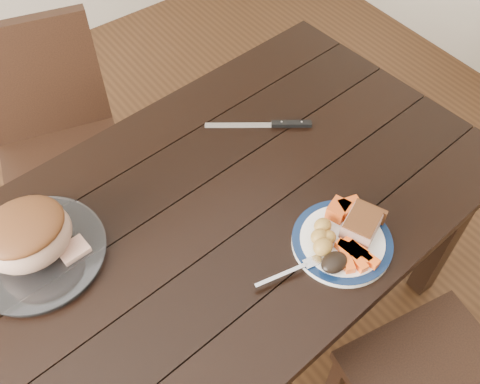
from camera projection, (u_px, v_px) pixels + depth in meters
ground at (220, 331)px, 1.99m from camera, size 4.00×4.00×0.00m
dining_table at (212, 233)px, 1.48m from camera, size 1.67×1.03×0.75m
chair_far at (57, 138)px, 1.89m from camera, size 0.52×0.53×0.93m
dinner_plate at (342, 242)px, 1.34m from camera, size 0.25×0.25×0.02m
plate_rim at (342, 240)px, 1.33m from camera, size 0.25×0.25×0.02m
serving_platter at (38, 254)px, 1.32m from camera, size 0.33×0.33×0.02m
pork_slice at (362, 225)px, 1.33m from camera, size 0.12×0.11×0.04m
roasted_potatoes at (323, 237)px, 1.31m from camera, size 0.09×0.09×0.04m
carrot_batons at (355, 254)px, 1.29m from camera, size 0.08×0.11×0.02m
pumpkin_wedges at (344, 209)px, 1.36m from camera, size 0.09×0.07×0.04m
dark_mushroom at (334, 262)px, 1.27m from camera, size 0.07×0.05×0.03m
fork at (294, 270)px, 1.28m from camera, size 0.18×0.05×0.00m
roast_joint at (28, 237)px, 1.26m from camera, size 0.21×0.18×0.14m
cut_slice at (74, 250)px, 1.30m from camera, size 0.07×0.06×0.02m
carving_knife at (278, 124)px, 1.60m from camera, size 0.27×0.21×0.01m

